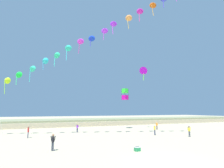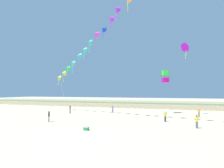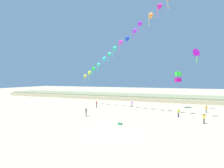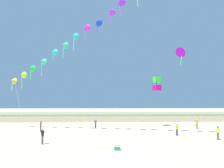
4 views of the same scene
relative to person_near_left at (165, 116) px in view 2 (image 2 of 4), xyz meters
name	(u,v)px [view 2 (image 2 of 4)]	position (x,y,z in m)	size (l,w,h in m)	color
ground_plane	(71,140)	(-7.94, -12.95, -0.94)	(240.00, 240.00, 0.00)	#C1B28E
dune_ridge	(141,104)	(-7.94, 26.11, -0.14)	(120.00, 13.52, 1.61)	tan
person_near_left	(165,116)	(0.00, 0.00, 0.00)	(0.54, 0.34, 1.63)	#282D4C
person_near_right	(49,115)	(-16.31, -5.71, 0.02)	(0.51, 0.43, 1.67)	#474C56
person_mid_center	(197,121)	(3.82, -3.56, 0.00)	(0.57, 0.22, 1.64)	#474C56
person_far_left	(113,109)	(-11.14, 8.55, -0.07)	(0.47, 0.37, 1.51)	#282D4C
person_far_right	(199,112)	(5.44, 6.87, 0.00)	(0.57, 0.24, 1.64)	#726656
person_far_center	(70,109)	(-19.18, 4.48, 0.04)	(0.23, 0.59, 1.69)	#282D4C
kite_banner_string	(99,32)	(-11.57, 1.83, 14.62)	(27.84, 15.17, 23.85)	gold
large_kite_low_lead	(186,47)	(3.66, 8.61, 12.14)	(2.18, 2.20, 3.25)	#C60EE2
large_kite_mid_trail	(165,77)	(-0.26, 10.40, 6.71)	(1.53, 1.53, 2.48)	#D10B90
beach_cooler	(86,128)	(-8.48, -8.93, -0.73)	(0.58, 0.41, 0.46)	#23844C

